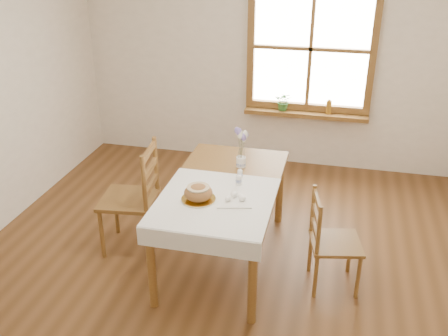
# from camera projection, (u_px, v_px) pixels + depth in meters

# --- Properties ---
(ground) EXTENTS (5.00, 5.00, 0.00)m
(ground) POSITION_uv_depth(u_px,v_px,m) (216.00, 278.00, 4.25)
(ground) COLOR brown
(ground) RESTS_ON ground
(room_walls) EXTENTS (4.60, 5.10, 2.65)m
(room_walls) POSITION_uv_depth(u_px,v_px,m) (214.00, 83.00, 3.51)
(room_walls) COLOR white
(room_walls) RESTS_ON ground
(window) EXTENTS (1.46, 0.08, 1.46)m
(window) POSITION_uv_depth(u_px,v_px,m) (311.00, 49.00, 5.68)
(window) COLOR brown
(window) RESTS_ON ground
(window_sill) EXTENTS (1.46, 0.20, 0.05)m
(window_sill) POSITION_uv_depth(u_px,v_px,m) (306.00, 114.00, 5.95)
(window_sill) COLOR brown
(window_sill) RESTS_ON ground
(dining_table) EXTENTS (0.90, 1.60, 0.75)m
(dining_table) POSITION_uv_depth(u_px,v_px,m) (224.00, 193.00, 4.23)
(dining_table) COLOR brown
(dining_table) RESTS_ON ground
(table_linen) EXTENTS (0.91, 0.99, 0.01)m
(table_linen) POSITION_uv_depth(u_px,v_px,m) (215.00, 201.00, 3.92)
(table_linen) COLOR silver
(table_linen) RESTS_ON dining_table
(chair_left) EXTENTS (0.55, 0.53, 1.03)m
(chair_left) POSITION_uv_depth(u_px,v_px,m) (128.00, 198.00, 4.47)
(chair_left) COLOR brown
(chair_left) RESTS_ON ground
(chair_right) EXTENTS (0.48, 0.47, 0.84)m
(chair_right) POSITION_uv_depth(u_px,v_px,m) (336.00, 242.00, 4.00)
(chair_right) COLOR brown
(chair_right) RESTS_ON ground
(bread_plate) EXTENTS (0.31, 0.31, 0.01)m
(bread_plate) POSITION_uv_depth(u_px,v_px,m) (198.00, 199.00, 3.92)
(bread_plate) COLOR white
(bread_plate) RESTS_ON table_linen
(bread_loaf) EXTENTS (0.23, 0.23, 0.12)m
(bread_loaf) POSITION_uv_depth(u_px,v_px,m) (198.00, 191.00, 3.89)
(bread_loaf) COLOR olive
(bread_loaf) RESTS_ON bread_plate
(egg_napkin) EXTENTS (0.31, 0.28, 0.01)m
(egg_napkin) POSITION_uv_depth(u_px,v_px,m) (234.00, 201.00, 3.90)
(egg_napkin) COLOR silver
(egg_napkin) RESTS_ON table_linen
(eggs) EXTENTS (0.24, 0.23, 0.04)m
(eggs) POSITION_uv_depth(u_px,v_px,m) (234.00, 198.00, 3.88)
(eggs) COLOR white
(eggs) RESTS_ON egg_napkin
(salt_shaker) EXTENTS (0.06, 0.06, 0.09)m
(salt_shaker) POSITION_uv_depth(u_px,v_px,m) (239.00, 180.00, 4.14)
(salt_shaker) COLOR white
(salt_shaker) RESTS_ON table_linen
(pepper_shaker) EXTENTS (0.05, 0.05, 0.08)m
(pepper_shaker) POSITION_uv_depth(u_px,v_px,m) (240.00, 174.00, 4.25)
(pepper_shaker) COLOR white
(pepper_shaker) RESTS_ON table_linen
(flower_vase) EXTENTS (0.10, 0.10, 0.09)m
(flower_vase) POSITION_uv_depth(u_px,v_px,m) (241.00, 163.00, 4.46)
(flower_vase) COLOR white
(flower_vase) RESTS_ON dining_table
(lavender_bouquet) EXTENTS (0.15, 0.15, 0.28)m
(lavender_bouquet) POSITION_uv_depth(u_px,v_px,m) (241.00, 144.00, 4.38)
(lavender_bouquet) COLOR #69579A
(lavender_bouquet) RESTS_ON flower_vase
(potted_plant) EXTENTS (0.22, 0.24, 0.17)m
(potted_plant) POSITION_uv_depth(u_px,v_px,m) (284.00, 103.00, 5.96)
(potted_plant) COLOR #326A2A
(potted_plant) RESTS_ON window_sill
(amber_bottle) EXTENTS (0.08, 0.08, 0.18)m
(amber_bottle) POSITION_uv_depth(u_px,v_px,m) (329.00, 107.00, 5.85)
(amber_bottle) COLOR #9B681C
(amber_bottle) RESTS_ON window_sill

